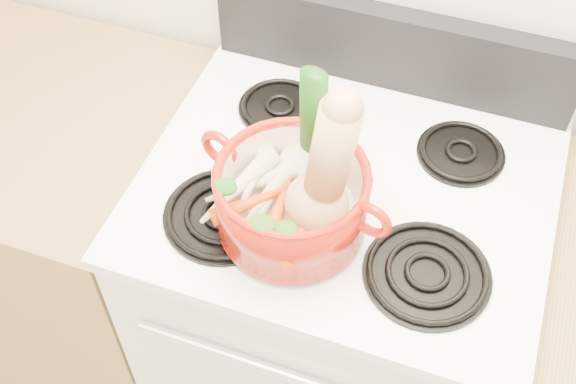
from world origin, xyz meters
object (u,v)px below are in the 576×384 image
(stove_body, at_px, (335,310))
(squash, at_px, (319,167))
(dutch_oven, at_px, (292,199))
(leek, at_px, (313,140))

(stove_body, height_order, squash, squash)
(stove_body, relative_size, squash, 3.19)
(stove_body, distance_m, dutch_oven, 0.59)
(dutch_oven, height_order, squash, squash)
(stove_body, bearing_deg, dutch_oven, -114.38)
(stove_body, height_order, leek, leek)
(dutch_oven, relative_size, squash, 0.92)
(dutch_oven, distance_m, leek, 0.13)
(squash, relative_size, leek, 0.92)
(leek, bearing_deg, dutch_oven, -102.13)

